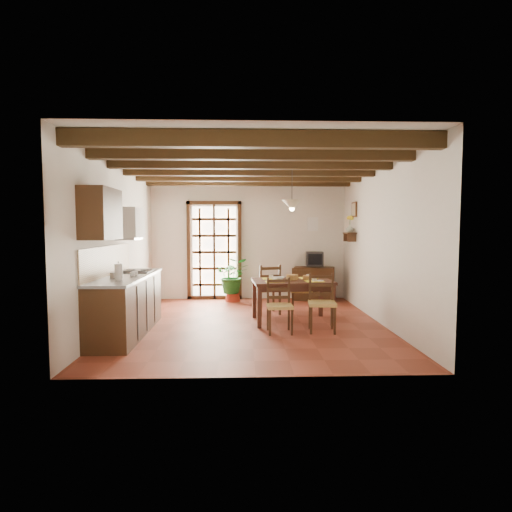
{
  "coord_description": "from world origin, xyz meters",
  "views": [
    {
      "loc": [
        -0.14,
        -6.83,
        1.66
      ],
      "look_at": [
        0.1,
        0.4,
        1.15
      ],
      "focal_mm": 28.0,
      "sensor_mm": 36.0,
      "label": 1
    }
  ],
  "objects_px": {
    "chair_near_right": "(322,314)",
    "chair_far_right": "(302,299)",
    "kitchen_counter": "(127,304)",
    "sideboard": "(314,284)",
    "pendant_lamp": "(292,204)",
    "chair_near_left": "(280,316)",
    "chair_far_left": "(267,298)",
    "potted_plant": "(233,276)",
    "dining_table": "(292,285)",
    "crt_tv": "(315,259)"
  },
  "relations": [
    {
      "from": "sideboard",
      "to": "chair_far_left",
      "type": "bearing_deg",
      "value": -114.5
    },
    {
      "from": "kitchen_counter",
      "to": "pendant_lamp",
      "type": "bearing_deg",
      "value": 16.93
    },
    {
      "from": "chair_near_right",
      "to": "chair_far_right",
      "type": "relative_size",
      "value": 1.03
    },
    {
      "from": "pendant_lamp",
      "to": "chair_far_right",
      "type": "bearing_deg",
      "value": 65.44
    },
    {
      "from": "kitchen_counter",
      "to": "pendant_lamp",
      "type": "xyz_separation_m",
      "value": [
        2.68,
        0.82,
        1.6
      ]
    },
    {
      "from": "potted_plant",
      "to": "chair_near_left",
      "type": "bearing_deg",
      "value": -73.61
    },
    {
      "from": "chair_near_left",
      "to": "potted_plant",
      "type": "distance_m",
      "value": 2.89
    },
    {
      "from": "sideboard",
      "to": "crt_tv",
      "type": "xyz_separation_m",
      "value": [
        0.0,
        -0.01,
        0.57
      ]
    },
    {
      "from": "chair_near_left",
      "to": "sideboard",
      "type": "distance_m",
      "value": 3.03
    },
    {
      "from": "dining_table",
      "to": "chair_far_left",
      "type": "height_order",
      "value": "chair_far_left"
    },
    {
      "from": "dining_table",
      "to": "chair_near_left",
      "type": "bearing_deg",
      "value": -116.0
    },
    {
      "from": "chair_far_left",
      "to": "kitchen_counter",
      "type": "bearing_deg",
      "value": 15.91
    },
    {
      "from": "dining_table",
      "to": "chair_near_left",
      "type": "height_order",
      "value": "chair_near_left"
    },
    {
      "from": "crt_tv",
      "to": "sideboard",
      "type": "bearing_deg",
      "value": 95.93
    },
    {
      "from": "crt_tv",
      "to": "potted_plant",
      "type": "xyz_separation_m",
      "value": [
        -1.87,
        -0.07,
        -0.39
      ]
    },
    {
      "from": "chair_near_left",
      "to": "sideboard",
      "type": "bearing_deg",
      "value": 67.51
    },
    {
      "from": "kitchen_counter",
      "to": "sideboard",
      "type": "relative_size",
      "value": 2.5
    },
    {
      "from": "chair_near_right",
      "to": "potted_plant",
      "type": "relative_size",
      "value": 0.44
    },
    {
      "from": "sideboard",
      "to": "pendant_lamp",
      "type": "relative_size",
      "value": 1.07
    },
    {
      "from": "pendant_lamp",
      "to": "sideboard",
      "type": "bearing_deg",
      "value": 68.89
    },
    {
      "from": "chair_far_left",
      "to": "potted_plant",
      "type": "height_order",
      "value": "potted_plant"
    },
    {
      "from": "chair_near_right",
      "to": "crt_tv",
      "type": "relative_size",
      "value": 2.23
    },
    {
      "from": "crt_tv",
      "to": "pendant_lamp",
      "type": "xyz_separation_m",
      "value": [
        -0.78,
        -2.0,
        1.12
      ]
    },
    {
      "from": "chair_far_left",
      "to": "pendant_lamp",
      "type": "height_order",
      "value": "pendant_lamp"
    },
    {
      "from": "chair_far_right",
      "to": "chair_far_left",
      "type": "bearing_deg",
      "value": 13.09
    },
    {
      "from": "chair_near_left",
      "to": "chair_near_right",
      "type": "relative_size",
      "value": 0.93
    },
    {
      "from": "pendant_lamp",
      "to": "potted_plant",
      "type": "bearing_deg",
      "value": 119.65
    },
    {
      "from": "potted_plant",
      "to": "pendant_lamp",
      "type": "distance_m",
      "value": 2.69
    },
    {
      "from": "kitchen_counter",
      "to": "dining_table",
      "type": "relative_size",
      "value": 1.57
    },
    {
      "from": "chair_near_right",
      "to": "crt_tv",
      "type": "height_order",
      "value": "crt_tv"
    },
    {
      "from": "chair_far_left",
      "to": "potted_plant",
      "type": "relative_size",
      "value": 0.46
    },
    {
      "from": "dining_table",
      "to": "sideboard",
      "type": "relative_size",
      "value": 1.59
    },
    {
      "from": "potted_plant",
      "to": "pendant_lamp",
      "type": "xyz_separation_m",
      "value": [
        1.1,
        -1.93,
        1.51
      ]
    },
    {
      "from": "dining_table",
      "to": "pendant_lamp",
      "type": "xyz_separation_m",
      "value": [
        0.0,
        0.1,
        1.43
      ]
    },
    {
      "from": "kitchen_counter",
      "to": "chair_near_left",
      "type": "xyz_separation_m",
      "value": [
        2.39,
        -0.01,
        -0.2
      ]
    },
    {
      "from": "chair_near_left",
      "to": "pendant_lamp",
      "type": "distance_m",
      "value": 2.01
    },
    {
      "from": "kitchen_counter",
      "to": "chair_near_right",
      "type": "height_order",
      "value": "kitchen_counter"
    },
    {
      "from": "chair_near_right",
      "to": "pendant_lamp",
      "type": "relative_size",
      "value": 1.09
    },
    {
      "from": "chair_near_left",
      "to": "kitchen_counter",
      "type": "bearing_deg",
      "value": 177.86
    },
    {
      "from": "chair_far_right",
      "to": "sideboard",
      "type": "height_order",
      "value": "chair_far_right"
    },
    {
      "from": "chair_far_right",
      "to": "pendant_lamp",
      "type": "height_order",
      "value": "pendant_lamp"
    },
    {
      "from": "dining_table",
      "to": "chair_near_right",
      "type": "bearing_deg",
      "value": -63.77
    },
    {
      "from": "kitchen_counter",
      "to": "crt_tv",
      "type": "relative_size",
      "value": 5.44
    },
    {
      "from": "chair_near_right",
      "to": "sideboard",
      "type": "distance_m",
      "value": 2.81
    },
    {
      "from": "chair_far_right",
      "to": "crt_tv",
      "type": "xyz_separation_m",
      "value": [
        0.49,
        1.38,
        0.67
      ]
    },
    {
      "from": "chair_near_left",
      "to": "dining_table",
      "type": "bearing_deg",
      "value": 66.41
    },
    {
      "from": "crt_tv",
      "to": "pendant_lamp",
      "type": "relative_size",
      "value": 0.49
    },
    {
      "from": "pendant_lamp",
      "to": "chair_near_left",
      "type": "bearing_deg",
      "value": -109.25
    },
    {
      "from": "chair_near_right",
      "to": "chair_far_right",
      "type": "height_order",
      "value": "chair_near_right"
    },
    {
      "from": "chair_far_right",
      "to": "potted_plant",
      "type": "height_order",
      "value": "potted_plant"
    }
  ]
}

